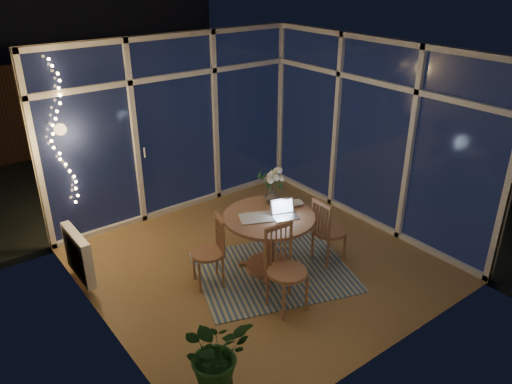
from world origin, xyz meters
The scene contains 25 objects.
floor centered at (0.00, 0.00, 0.00)m, with size 4.00×4.00×0.00m, color #9B7743.
ceiling centered at (0.00, 0.00, 2.60)m, with size 4.00×4.00×0.00m, color silver.
wall_back centered at (0.00, 2.00, 1.30)m, with size 4.00×0.04×2.60m, color silver.
wall_front centered at (0.00, -2.00, 1.30)m, with size 4.00×0.04×2.60m, color silver.
wall_left centered at (-2.00, 0.00, 1.30)m, with size 0.04×4.00×2.60m, color silver.
wall_right centered at (2.00, 0.00, 1.30)m, with size 0.04×4.00×2.60m, color silver.
window_wall_back centered at (0.00, 1.96, 1.30)m, with size 4.00×0.10×2.60m, color white.
window_wall_right centered at (1.96, 0.00, 1.30)m, with size 0.10×4.00×2.60m, color white.
radiator centered at (-1.94, 0.90, 0.40)m, with size 0.10×0.70×0.58m, color white.
fairy_lights centered at (-1.65, 1.88, 1.52)m, with size 0.24×0.10×1.85m, color #F5B062, non-canonical shape.
garden_patio centered at (0.50, 5.00, -0.06)m, with size 12.00×6.00×0.10m, color black.
garden_fence centered at (0.00, 5.50, 0.90)m, with size 11.00×0.08×1.80m, color #372014.
neighbour_roof centered at (0.30, 8.50, 2.20)m, with size 7.00×3.00×2.20m, color #35383F.
garden_shrubs centered at (-0.80, 3.40, 0.45)m, with size 0.90×0.90×0.90m, color black.
rug centered at (0.01, -0.28, 0.01)m, with size 1.84×1.47×0.01m, color #B7B495.
dining_table centered at (0.01, -0.18, 0.37)m, with size 1.09×1.09×0.74m, color #925F42.
chair_left centered at (-0.74, 0.01, 0.44)m, with size 0.41×0.41×0.88m, color #925F42.
chair_right centered at (0.72, -0.50, 0.45)m, with size 0.41×0.41×0.90m, color #925F42.
chair_front centered at (-0.30, -0.89, 0.49)m, with size 0.45×0.45×0.98m, color #925F42.
laptop centered at (0.13, -0.33, 0.85)m, with size 0.29×0.25×0.21m, color silver, non-canonical shape.
flower_vase centered at (0.24, 0.05, 0.85)m, with size 0.20×0.20×0.21m, color silver.
bowl centered at (0.45, -0.16, 0.76)m, with size 0.15×0.15×0.04m, color white.
newspapers centered at (-0.13, -0.16, 0.75)m, with size 0.36×0.27×0.01m, color silver.
phone centered at (0.10, -0.28, 0.75)m, with size 0.10×0.05×0.01m, color black.
potted_plant centered at (-1.59, -1.46, 0.38)m, with size 0.54×0.47×0.76m, color #1A491D.
Camera 1 is at (-3.27, -4.23, 3.50)m, focal length 35.00 mm.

